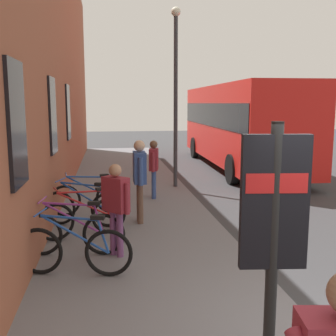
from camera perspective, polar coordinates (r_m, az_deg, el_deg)
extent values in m
plane|color=#38383A|center=(10.33, 10.81, -6.05)|extent=(60.00, 60.00, 0.00)
cube|color=slate|center=(11.71, -5.34, -3.83)|extent=(24.00, 3.50, 0.12)
cube|color=#9E563D|center=(12.55, -15.56, 14.41)|extent=(22.00, 0.60, 7.81)
cube|color=black|center=(5.53, -20.39, 5.78)|extent=(0.90, 0.06, 1.60)
cube|color=black|center=(8.98, -15.83, 7.04)|extent=(0.90, 0.06, 1.60)
cube|color=black|center=(12.46, -13.80, 7.58)|extent=(0.90, 0.06, 1.60)
torus|color=black|center=(6.49, -17.55, -11.01)|extent=(0.21, 0.72, 0.72)
torus|color=black|center=(6.20, -8.29, -11.66)|extent=(0.21, 0.72, 0.72)
cylinder|color=#1E4CA5|center=(6.23, -12.90, -9.01)|extent=(0.26, 1.00, 0.58)
cylinder|color=#1E4CA5|center=(6.18, -13.65, -6.76)|extent=(0.22, 0.84, 0.09)
cylinder|color=#1E4CA5|center=(6.13, -9.03, -9.43)|extent=(0.08, 0.19, 0.51)
cube|color=black|center=(6.06, -9.80, -6.80)|extent=(0.14, 0.22, 0.06)
cylinder|color=#1E4CA5|center=(6.30, -17.38, -5.91)|extent=(0.47, 0.13, 0.02)
torus|color=black|center=(7.25, -17.30, -8.89)|extent=(0.15, 0.72, 0.72)
torus|color=black|center=(7.03, -8.94, -9.13)|extent=(0.15, 0.72, 0.72)
cylinder|color=#8C338C|center=(7.04, -13.07, -6.91)|extent=(0.16, 1.01, 0.58)
cylinder|color=#8C338C|center=(6.99, -13.74, -4.93)|extent=(0.14, 0.85, 0.09)
cylinder|color=#8C338C|center=(6.97, -9.61, -7.17)|extent=(0.06, 0.19, 0.51)
cube|color=black|center=(6.91, -10.29, -4.85)|extent=(0.12, 0.21, 0.06)
cylinder|color=#8C338C|center=(7.08, -17.14, -4.28)|extent=(0.48, 0.08, 0.02)
torus|color=black|center=(7.91, -15.45, -7.30)|extent=(0.30, 0.70, 0.72)
torus|color=black|center=(8.19, -8.23, -6.50)|extent=(0.30, 0.70, 0.72)
cylinder|color=#B21E1E|center=(7.97, -11.67, -4.99)|extent=(0.38, 0.97, 0.58)
cylinder|color=#B21E1E|center=(7.89, -12.24, -3.28)|extent=(0.32, 0.81, 0.09)
cylinder|color=#B21E1E|center=(8.10, -8.77, -4.86)|extent=(0.10, 0.19, 0.51)
cube|color=black|center=(8.01, -9.32, -2.90)|extent=(0.16, 0.22, 0.06)
cylinder|color=#B21E1E|center=(7.77, -15.28, -3.02)|extent=(0.46, 0.18, 0.02)
torus|color=black|center=(8.93, -14.93, -5.41)|extent=(0.28, 0.70, 0.72)
torus|color=black|center=(8.56, -8.47, -5.82)|extent=(0.28, 0.70, 0.72)
cylinder|color=#1E4CA5|center=(8.66, -11.67, -3.87)|extent=(0.35, 0.98, 0.58)
cylinder|color=#1E4CA5|center=(8.63, -12.19, -2.23)|extent=(0.29, 0.82, 0.09)
cylinder|color=#1E4CA5|center=(8.52, -8.99, -4.17)|extent=(0.09, 0.19, 0.51)
cube|color=black|center=(8.48, -9.52, -2.24)|extent=(0.16, 0.22, 0.06)
cylinder|color=#1E4CA5|center=(8.78, -14.79, -1.63)|extent=(0.46, 0.17, 0.02)
torus|color=black|center=(9.55, -14.20, -4.44)|extent=(0.15, 0.72, 0.72)
torus|color=black|center=(9.63, -7.93, -4.14)|extent=(0.15, 0.72, 0.72)
cylinder|color=#1E4CA5|center=(9.52, -10.95, -2.68)|extent=(0.16, 1.01, 0.58)
cylinder|color=#1E4CA5|center=(9.46, -11.45, -1.22)|extent=(0.14, 0.85, 0.09)
cylinder|color=#1E4CA5|center=(9.56, -8.41, -2.71)|extent=(0.06, 0.19, 0.51)
cube|color=black|center=(9.50, -8.90, -1.01)|extent=(0.12, 0.21, 0.06)
cylinder|color=#1E4CA5|center=(9.43, -14.04, -0.88)|extent=(0.48, 0.08, 0.02)
cylinder|color=black|center=(3.57, 14.28, -13.31)|extent=(0.10, 0.10, 2.40)
cube|color=black|center=(3.40, 14.64, -4.69)|extent=(0.14, 0.56, 1.10)
cube|color=red|center=(3.37, 14.76, -1.96)|extent=(0.15, 0.50, 0.16)
cube|color=red|center=(17.07, 9.86, 6.18)|extent=(10.56, 2.78, 3.00)
cube|color=black|center=(17.06, 9.89, 7.39)|extent=(10.35, 2.81, 0.90)
cylinder|color=black|center=(14.50, 18.09, 0.02)|extent=(1.01, 0.28, 1.00)
cylinder|color=black|center=(13.66, 8.93, -0.17)|extent=(1.01, 0.28, 1.00)
cylinder|color=black|center=(20.73, 10.28, 2.91)|extent=(1.01, 0.28, 1.00)
cylinder|color=black|center=(20.15, 3.73, 2.86)|extent=(1.01, 0.28, 1.00)
cylinder|color=#723F72|center=(6.91, -6.72, -9.20)|extent=(0.11, 0.11, 0.77)
cylinder|color=#723F72|center=(7.02, -7.67, -8.93)|extent=(0.11, 0.11, 0.77)
cube|color=maroon|center=(6.79, -7.31, -3.67)|extent=(0.48, 0.47, 0.58)
sphere|color=tan|center=(6.71, -7.38, -0.31)|extent=(0.21, 0.21, 0.21)
cylinder|color=maroon|center=(6.63, -5.75, -4.29)|extent=(0.09, 0.09, 0.51)
cylinder|color=maroon|center=(6.98, -8.78, -3.67)|extent=(0.09, 0.09, 0.51)
cylinder|color=brown|center=(8.88, -3.99, -4.69)|extent=(0.13, 0.13, 0.87)
cylinder|color=brown|center=(8.71, -3.89, -4.97)|extent=(0.13, 0.13, 0.87)
cube|color=#334C8C|center=(8.64, -3.99, 0.09)|extent=(0.51, 0.26, 0.65)
sphere|color=#D8AD8C|center=(8.58, -4.03, 3.11)|extent=(0.24, 0.24, 0.24)
cylinder|color=#334C8C|center=(8.93, -4.14, 0.10)|extent=(0.10, 0.10, 0.58)
cylinder|color=#334C8C|center=(8.37, -3.83, -0.49)|extent=(0.10, 0.10, 0.58)
cylinder|color=#334C8C|center=(11.09, -1.96, -2.18)|extent=(0.11, 0.11, 0.77)
cylinder|color=#334C8C|center=(10.94, -2.03, -2.34)|extent=(0.11, 0.11, 0.77)
cube|color=maroon|center=(10.90, -2.01, 1.21)|extent=(0.48, 0.31, 0.58)
sphere|color=brown|center=(10.85, -2.02, 3.31)|extent=(0.21, 0.21, 0.21)
cylinder|color=maroon|center=(11.16, -1.90, 1.20)|extent=(0.09, 0.09, 0.51)
cylinder|color=maroon|center=(10.66, -2.12, 0.82)|extent=(0.09, 0.09, 0.51)
cylinder|color=#333338|center=(12.38, 1.07, 8.94)|extent=(0.12, 0.12, 5.04)
sphere|color=silver|center=(12.66, 1.11, 20.98)|extent=(0.28, 0.28, 0.28)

